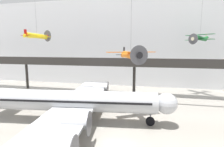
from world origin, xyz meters
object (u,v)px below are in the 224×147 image
airliner_silver_main (69,101)px  suspended_plane_yellow_lowwing (37,36)px  suspended_plane_green_biplane (200,38)px  suspended_plane_orange_highwing (131,55)px

airliner_silver_main → suspended_plane_yellow_lowwing: size_ratio=3.89×
suspended_plane_green_biplane → suspended_plane_orange_highwing: (-14.17, -17.88, -3.43)m
suspended_plane_orange_highwing → airliner_silver_main: bearing=-95.1°
airliner_silver_main → suspended_plane_green_biplane: size_ratio=3.67×
suspended_plane_orange_highwing → suspended_plane_yellow_lowwing: (-20.00, 5.28, 3.52)m
suspended_plane_green_biplane → suspended_plane_yellow_lowwing: bearing=-22.7°
suspended_plane_orange_highwing → suspended_plane_yellow_lowwing: suspended_plane_yellow_lowwing is taller
suspended_plane_orange_highwing → suspended_plane_yellow_lowwing: size_ratio=1.39×
suspended_plane_green_biplane → suspended_plane_orange_highwing: size_ratio=0.76×
suspended_plane_yellow_lowwing → suspended_plane_green_biplane: bearing=-48.9°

